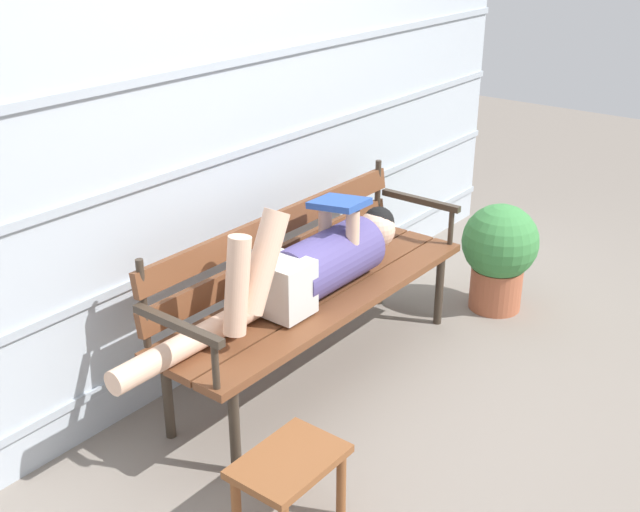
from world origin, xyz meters
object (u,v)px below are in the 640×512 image
at_px(park_bench, 308,280).
at_px(reclining_person, 310,265).
at_px(footstool, 289,472).
at_px(potted_plant, 499,252).

relative_size(park_bench, reclining_person, 1.06).
xyz_separation_m(reclining_person, footstool, (-0.82, -0.56, -0.35)).
bearing_deg(footstool, park_bench, 35.28).
relative_size(park_bench, footstool, 4.46).
relative_size(park_bench, potted_plant, 2.94).
relative_size(reclining_person, potted_plant, 2.78).
xyz_separation_m(reclining_person, potted_plant, (1.21, -0.35, -0.26)).
height_order(footstool, potted_plant, potted_plant).
height_order(park_bench, reclining_person, reclining_person).
distance_m(footstool, potted_plant, 2.05).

